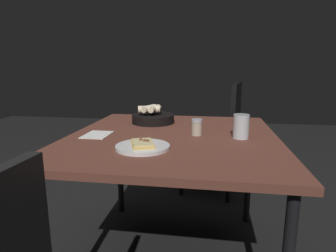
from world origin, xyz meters
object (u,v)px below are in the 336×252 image
beer_glass (241,128)px  bread_basket (153,117)px  pizza_plate (143,146)px  chair_far (221,131)px  dining_table (173,146)px  pepper_shaker (197,128)px

beer_glass → bread_basket: bearing=-121.0°
pizza_plate → bread_basket: size_ratio=0.90×
chair_far → pizza_plate: bearing=-16.7°
dining_table → pepper_shaker: size_ratio=13.57×
dining_table → pizza_plate: size_ratio=4.86×
bread_basket → chair_far: (-0.68, 0.43, -0.23)m
bread_basket → pepper_shaker: bread_basket is taller
bread_basket → beer_glass: (0.29, 0.49, 0.02)m
pizza_plate → chair_far: (-1.20, 0.36, -0.20)m
bread_basket → pepper_shaker: 0.38m
dining_table → pizza_plate: 0.28m
beer_glass → chair_far: size_ratio=0.12×
beer_glass → dining_table: bearing=-92.9°
beer_glass → pepper_shaker: size_ratio=1.41×
beer_glass → chair_far: bearing=-176.7°
dining_table → chair_far: (-0.95, 0.27, -0.14)m
bread_basket → chair_far: bearing=147.5°
dining_table → pizza_plate: bearing=-19.9°
beer_glass → pepper_shaker: beer_glass is taller
dining_table → bread_basket: bearing=-149.8°
beer_glass → pepper_shaker: 0.21m
beer_glass → pepper_shaker: bearing=-97.7°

